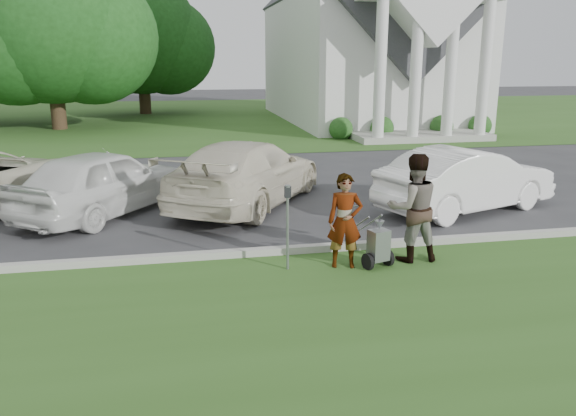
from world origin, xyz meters
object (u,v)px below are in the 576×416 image
object	(u,v)px
parking_meter_near	(288,217)
car_b	(103,182)
tree_back	(141,41)
person_right	(413,209)
tree_left	(49,27)
striping_cart	(378,246)
person_left	(345,222)
car_d	(467,180)
church	(366,16)
car_c	(247,173)

from	to	relation	value
parking_meter_near	car_b	size ratio (longest dim) A/B	0.33
tree_back	person_right	distance (m)	31.05
tree_left	person_right	bearing A→B (deg)	-65.26
tree_back	car_b	world-z (taller)	tree_back
person_right	car_b	world-z (taller)	person_right
tree_left	striping_cart	size ratio (longest dim) A/B	9.81
tree_back	person_right	world-z (taller)	tree_back
tree_back	parking_meter_near	xyz separation A→B (m)	(3.91, -30.24, -3.77)
person_left	striping_cart	bearing A→B (deg)	-1.39
tree_back	person_right	size ratio (longest dim) A/B	4.89
person_right	car_d	size ratio (longest dim) A/B	0.42
striping_cart	parking_meter_near	distance (m)	1.69
person_right	church	bearing A→B (deg)	-105.30
church	striping_cart	size ratio (longest dim) A/B	22.26
car_c	person_left	bearing A→B (deg)	135.56
person_left	person_right	world-z (taller)	person_right
person_right	tree_back	bearing A→B (deg)	-77.42
person_right	car_c	bearing A→B (deg)	-61.50
car_b	car_d	world-z (taller)	car_b
tree_back	car_d	distance (m)	28.84
tree_left	car_c	distance (m)	19.64
tree_back	parking_meter_near	bearing A→B (deg)	-82.63
person_left	car_c	size ratio (longest dim) A/B	0.30
parking_meter_near	car_c	world-z (taller)	car_c
person_left	parking_meter_near	size ratio (longest dim) A/B	1.10
church	tree_left	xyz separation A→B (m)	(-17.01, -1.13, -0.83)
church	car_d	world-z (taller)	church
car_b	person_right	bearing A→B (deg)	179.15
church	tree_left	bearing A→B (deg)	-176.21
tree_back	striping_cart	distance (m)	31.23
striping_cart	person_left	bearing A→B (deg)	149.38
car_b	tree_left	bearing A→B (deg)	-40.55
car_b	person_left	bearing A→B (deg)	171.42
tree_back	striping_cart	bearing A→B (deg)	-79.76
tree_left	car_c	xyz separation A→B (m)	(7.78, -17.51, -4.30)
car_b	car_c	distance (m)	3.45
church	car_c	bearing A→B (deg)	-116.34
striping_cart	person_left	size ratio (longest dim) A/B	0.65
church	parking_meter_near	world-z (taller)	church
parking_meter_near	person_left	bearing A→B (deg)	-3.17
church	person_right	bearing A→B (deg)	-106.24
church	person_left	world-z (taller)	church
parking_meter_near	car_c	bearing A→B (deg)	91.60
tree_left	car_d	xyz separation A→B (m)	(12.92, -19.14, -4.34)
tree_left	striping_cart	bearing A→B (deg)	-67.05
car_d	parking_meter_near	bearing A→B (deg)	101.72
tree_left	parking_meter_near	size ratio (longest dim) A/B	6.98
tree_left	person_right	size ratio (longest dim) A/B	5.40
tree_back	tree_left	bearing A→B (deg)	-116.57
church	car_c	xyz separation A→B (m)	(-9.23, -18.64, -5.13)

